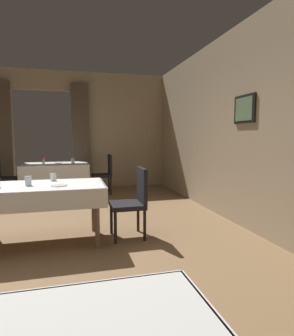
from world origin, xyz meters
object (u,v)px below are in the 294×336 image
Objects in this scene: glass_mid_d at (28,181)px; glass_far_d at (73,161)px; chair_mid_right at (133,199)px; plate_far_c at (41,165)px; dining_table_mid at (43,192)px; flower_vase_far at (43,160)px; chair_far_right at (105,172)px; chair_far_left at (4,175)px; plate_far_b at (58,163)px; plate_mid_b at (59,185)px; dining_table_far at (56,168)px; glass_mid_c at (53,177)px.

glass_mid_d reaches higher than glass_far_d.
plate_far_c is (-1.42, 2.63, 0.24)m from chair_mid_right.
dining_table_mid is at bearing -97.00° from glass_far_d.
chair_mid_right reaches higher than flower_vase_far.
chair_mid_right is 3.03m from chair_far_right.
glass_mid_d is 3.04m from glass_far_d.
chair_mid_right and chair_far_left have the same top height.
flower_vase_far is (-1.36, -0.05, 0.32)m from chair_far_right.
chair_mid_right is 1.33m from glass_mid_d.
chair_far_left is at bearing 126.31° from chair_mid_right.
glass_far_d reaches higher than plate_far_b.
chair_mid_right is at bearing -70.12° from plate_far_b.
plate_mid_b is (-0.89, -3.13, 0.24)m from chair_far_right.
glass_far_d is (0.37, 0.05, 0.15)m from dining_table_far.
chair_far_right is 3.96× the size of plate_far_c.
glass_mid_d is 2.63m from plate_far_c.
flower_vase_far is (-0.11, 2.98, 0.03)m from glass_mid_d.
glass_mid_d reaches higher than glass_mid_c.
chair_far_right is at bearing 1.91° from flower_vase_far.
chair_far_left reaches higher than plate_mid_b.
glass_mid_d is at bearing -92.99° from dining_table_far.
chair_mid_right is 4.62× the size of plate_mid_b.
dining_table_far is 1.53× the size of chair_mid_right.
flower_vase_far is 0.88× the size of plate_far_b.
plate_far_c is (-0.32, -0.39, 0.00)m from plate_far_b.
chair_mid_right is 4.95× the size of plate_far_b.
flower_vase_far is at bearing -173.79° from plate_far_b.
flower_vase_far is at bearing 115.17° from chair_mid_right.
chair_far_left is (-2.24, 3.05, 0.00)m from chair_mid_right.
chair_far_left is 1.49m from glass_far_d.
plate_far_b is at bearing 89.10° from dining_table_mid.
chair_far_left reaches higher than dining_table_mid.
dining_table_mid is 2.61m from plate_far_c.
plate_far_c is (-0.12, 2.63, -0.05)m from glass_mid_d.
glass_far_d reaches higher than plate_far_c.
plate_mid_b is (0.20, -0.14, 0.09)m from dining_table_mid.
dining_table_mid is 7.49× the size of plate_mid_b.
glass_mid_c is at bearing -95.50° from glass_far_d.
dining_table_far is at bearing -125.19° from plate_far_b.
plate_far_b is (-1.09, 3.02, 0.24)m from chair_mid_right.
flower_vase_far is at bearing 172.33° from dining_table_far.
dining_table_mid is at bearing 145.22° from plate_mid_b.
flower_vase_far is at bearing 98.58° from plate_mid_b.
chair_far_right is 1.45m from plate_far_c.
glass_mid_c is (-1.03, 0.35, 0.29)m from chair_mid_right.
plate_far_c is at bearing -26.84° from chair_far_left.
chair_far_right is 2.87m from glass_mid_c.
glass_far_d is (0.26, 2.65, 0.00)m from glass_mid_c.
chair_far_right is 1.00× the size of chair_far_left.
chair_mid_right is (1.14, -2.95, -0.14)m from dining_table_far.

